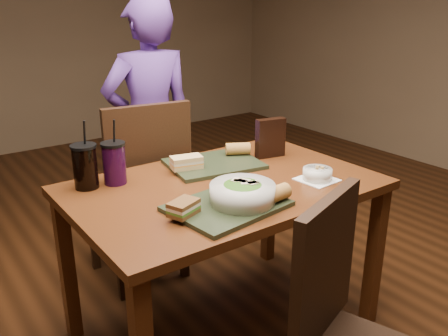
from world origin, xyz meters
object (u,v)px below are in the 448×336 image
at_px(dining_table, 224,202).
at_px(chair_far, 142,186).
at_px(sandwich_far, 186,162).
at_px(cup_cola, 85,166).
at_px(tray_far, 214,164).
at_px(salad_bowl, 242,192).
at_px(chair_near, 344,329).
at_px(soup_bowl, 317,174).
at_px(sandwich_near, 184,208).
at_px(baguette_near, 275,194).
at_px(baguette_far, 238,149).
at_px(diner, 150,129).
at_px(chip_bag, 270,138).
at_px(tray_near, 227,206).
at_px(cup_berry, 114,163).

relative_size(dining_table, chair_far, 1.27).
distance_m(sandwich_far, cup_cola, 0.45).
xyz_separation_m(chair_far, sandwich_far, (0.05, -0.38, 0.23)).
relative_size(tray_far, salad_bowl, 1.68).
xyz_separation_m(chair_near, tray_far, (0.18, 0.98, 0.24)).
bearing_deg(soup_bowl, chair_far, 119.34).
height_order(salad_bowl, soup_bowl, salad_bowl).
xyz_separation_m(salad_bowl, cup_cola, (-0.41, 0.54, 0.04)).
distance_m(chair_near, chair_far, 1.36).
xyz_separation_m(tray_far, sandwich_near, (-0.42, -0.41, 0.04)).
bearing_deg(baguette_near, dining_table, 93.51).
bearing_deg(salad_bowl, baguette_far, 54.12).
distance_m(sandwich_far, baguette_near, 0.53).
relative_size(chair_far, diner, 0.67).
xyz_separation_m(chair_far, chip_bag, (0.51, -0.44, 0.28)).
bearing_deg(salad_bowl, sandwich_near, 170.58).
xyz_separation_m(sandwich_far, chip_bag, (0.46, -0.06, 0.05)).
xyz_separation_m(tray_near, cup_berry, (-0.24, 0.49, 0.08)).
xyz_separation_m(tray_far, cup_berry, (-0.47, 0.06, 0.08)).
bearing_deg(cup_cola, dining_table, -31.18).
distance_m(dining_table, cup_cola, 0.61).
bearing_deg(tray_near, dining_table, 56.76).
distance_m(dining_table, tray_near, 0.28).
relative_size(diner, soup_bowl, 9.36).
xyz_separation_m(sandwich_far, cup_berry, (-0.32, 0.06, 0.05)).
bearing_deg(cup_berry, salad_bowl, -60.46).
xyz_separation_m(baguette_far, cup_cola, (-0.75, 0.06, 0.05)).
distance_m(chair_near, baguette_near, 0.54).
height_order(baguette_near, cup_berry, cup_berry).
xyz_separation_m(diner, baguette_near, (-0.12, -1.25, 0.03)).
bearing_deg(chair_near, soup_bowl, 51.64).
xyz_separation_m(chair_far, salad_bowl, (0.02, -0.84, 0.24)).
distance_m(cup_berry, chip_bag, 0.79).
bearing_deg(baguette_near, diner, 84.45).
height_order(sandwich_far, baguette_near, baguette_near).
height_order(dining_table, baguette_far, baguette_far).
relative_size(tray_far, sandwich_near, 3.24).
distance_m(tray_far, salad_bowl, 0.49).
bearing_deg(salad_bowl, soup_bowl, 3.56).
height_order(chair_far, baguette_near, chair_far).
bearing_deg(cup_cola, chair_near, -68.88).
distance_m(tray_near, soup_bowl, 0.49).
height_order(diner, salad_bowl, diner).
bearing_deg(cup_berry, dining_table, -36.40).
height_order(chair_near, soup_bowl, chair_near).
bearing_deg(diner, salad_bowl, 85.76).
bearing_deg(sandwich_near, soup_bowl, -1.04).
relative_size(diner, cup_cola, 5.27).
relative_size(chair_near, salad_bowl, 3.75).
xyz_separation_m(sandwich_near, chip_bag, (0.73, 0.36, 0.05)).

